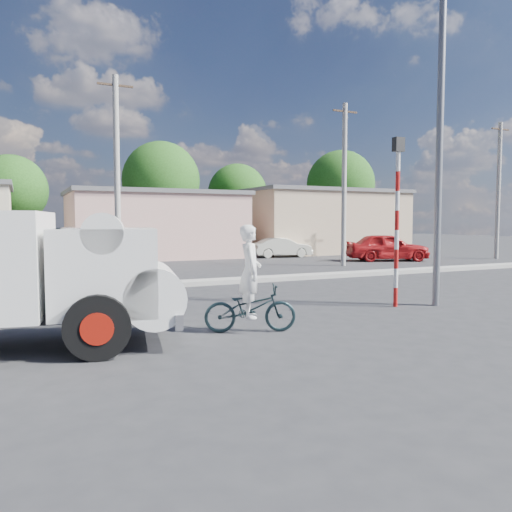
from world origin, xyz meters
name	(u,v)px	position (x,y,z in m)	size (l,w,h in m)	color
ground_plane	(323,329)	(0.00, 0.00, 0.00)	(120.00, 120.00, 0.00)	#2B2B2D
median	(198,283)	(0.00, 8.00, 0.08)	(40.00, 0.80, 0.16)	#99968E
truck	(9,274)	(-5.79, 0.94, 1.32)	(6.08, 3.19, 2.39)	black
bicycle	(250,308)	(-1.46, 0.43, 0.48)	(0.64, 1.84, 0.97)	black
cyclist	(250,286)	(-1.46, 0.43, 0.93)	(0.68, 0.44, 1.86)	silver
car_cream	(282,247)	(9.02, 18.51, 0.61)	(1.28, 3.68, 1.21)	beige
car_red	(387,247)	(13.09, 13.54, 0.78)	(1.83, 4.56, 1.55)	#B11719
traffic_pole	(397,207)	(3.20, 1.50, 2.59)	(0.28, 0.18, 4.36)	red
streetlight	(436,114)	(4.14, 1.20, 4.96)	(2.34, 0.22, 9.00)	slate
building_row	(140,223)	(1.10, 22.00, 2.13)	(37.80, 7.30, 4.44)	beige
tree_row	(156,184)	(3.76, 28.45, 4.99)	(43.62, 7.43, 8.42)	#38281E
utility_poles	(237,180)	(3.25, 12.00, 4.07)	(35.40, 0.24, 8.00)	#99968E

